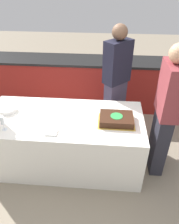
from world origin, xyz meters
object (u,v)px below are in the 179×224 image
(plate_stack, at_px, (8,110))
(cake, at_px, (116,119))
(person_seated_right, at_px, (165,113))
(wine_glass, at_px, (2,121))
(person_cutting_cake, at_px, (116,84))

(plate_stack, bearing_deg, cake, -4.63)
(person_seated_right, bearing_deg, cake, -86.42)
(wine_glass, bearing_deg, plate_stack, 106.72)
(wine_glass, relative_size, person_cutting_cake, 0.11)
(cake, bearing_deg, person_seated_right, 3.58)
(cake, distance_m, person_seated_right, 0.57)
(person_seated_right, bearing_deg, plate_stack, -92.26)
(wine_glass, height_order, person_cutting_cake, person_cutting_cake)
(plate_stack, height_order, person_seated_right, person_seated_right)
(cake, height_order, wine_glass, wine_glass)
(cake, xyz_separation_m, person_seated_right, (0.56, 0.04, 0.09))
(plate_stack, xyz_separation_m, person_seated_right, (1.94, -0.08, 0.11))
(person_cutting_cake, relative_size, person_seated_right, 1.01)
(cake, bearing_deg, plate_stack, 175.37)
(cake, relative_size, plate_stack, 2.01)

